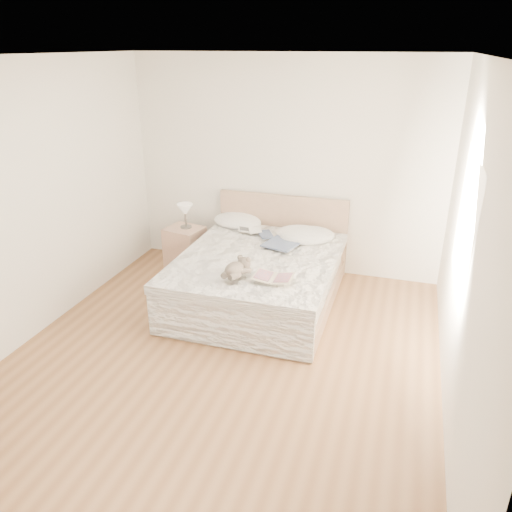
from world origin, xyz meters
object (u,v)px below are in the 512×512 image
nightstand (185,248)px  photo_book (250,230)px  table_lamp (185,211)px  bed (260,276)px  childrens_book (273,278)px  teddy_bear (234,275)px

nightstand → photo_book: bearing=0.4°
table_lamp → bed: bearing=-27.4°
childrens_book → teddy_bear: teddy_bear is taller
nightstand → teddy_bear: bearing=-48.5°
nightstand → teddy_bear: 1.82m
nightstand → photo_book: photo_book is taller
bed → table_lamp: bearing=152.6°
childrens_book → teddy_bear: size_ratio=1.27×
table_lamp → photo_book: bearing=-1.5°
bed → childrens_book: size_ratio=5.26×
photo_book → teddy_bear: 1.37m
bed → nightstand: bearing=154.0°
bed → teddy_bear: bearing=-93.6°
nightstand → table_lamp: 0.51m
bed → photo_book: bearing=118.0°
nightstand → bed: bearing=-26.0°
nightstand → childrens_book: size_ratio=1.37×
bed → nightstand: bed is taller
nightstand → childrens_book: 2.02m
nightstand → photo_book: (0.91, 0.01, 0.35)m
teddy_bear → childrens_book: bearing=27.3°
childrens_book → teddy_bear: 0.39m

